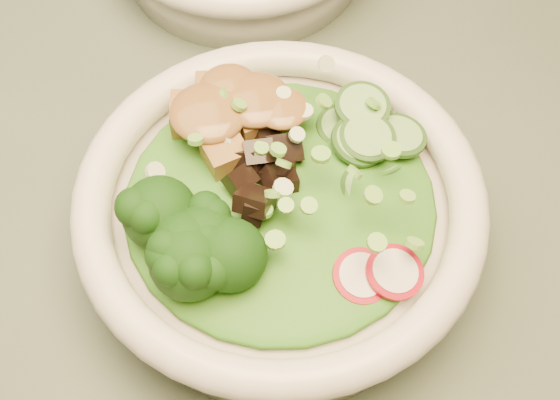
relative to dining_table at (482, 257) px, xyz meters
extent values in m
cube|color=#4D5A4B|center=(0.00, 0.00, 0.10)|extent=(1.20, 0.80, 0.03)
cylinder|color=silver|center=(-0.18, -0.02, 0.14)|extent=(0.23, 0.23, 0.05)
torus|color=silver|center=(-0.18, -0.02, 0.17)|extent=(0.26, 0.26, 0.03)
ellipsoid|color=#276014|center=(-0.18, -0.02, 0.17)|extent=(0.20, 0.20, 0.02)
ellipsoid|color=brown|center=(-0.20, 0.03, 0.20)|extent=(0.07, 0.05, 0.02)
camera|label=1|loc=(-0.22, -0.28, 0.59)|focal=50.00mm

